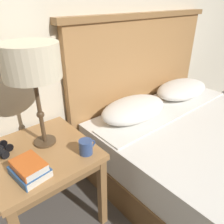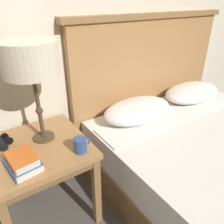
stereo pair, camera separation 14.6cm
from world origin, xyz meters
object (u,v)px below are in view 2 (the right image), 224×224
(bed, at_px, (216,160))
(table_lamp, at_px, (30,61))
(nightstand, at_px, (38,156))
(coffee_mug, at_px, (80,145))
(book_stacked_on_top, at_px, (21,159))
(book_on_nightstand, at_px, (23,165))

(bed, xyz_separation_m, table_lamp, (-1.07, 0.56, 0.77))
(nightstand, relative_size, coffee_mug, 5.63)
(book_stacked_on_top, height_order, coffee_mug, coffee_mug)
(coffee_mug, bearing_deg, nightstand, 135.95)
(bed, bearing_deg, coffee_mug, 161.63)
(nightstand, height_order, table_lamp, table_lamp)
(bed, height_order, table_lamp, bed)
(book_on_nightstand, distance_m, coffee_mug, 0.31)
(bed, xyz_separation_m, book_stacked_on_top, (-1.24, 0.34, 0.34))
(table_lamp, height_order, book_stacked_on_top, table_lamp)
(coffee_mug, bearing_deg, book_stacked_on_top, 173.81)
(book_stacked_on_top, bearing_deg, nightstand, 54.82)
(bed, distance_m, table_lamp, 1.43)
(bed, bearing_deg, book_stacked_on_top, 164.56)
(book_stacked_on_top, bearing_deg, table_lamp, 50.43)
(book_stacked_on_top, distance_m, coffee_mug, 0.31)
(book_stacked_on_top, xyz_separation_m, coffee_mug, (0.31, -0.03, -0.02))
(nightstand, distance_m, book_stacked_on_top, 0.24)
(table_lamp, distance_m, book_on_nightstand, 0.54)
(nightstand, distance_m, coffee_mug, 0.30)
(bed, height_order, book_stacked_on_top, bed)
(table_lamp, relative_size, book_stacked_on_top, 3.23)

